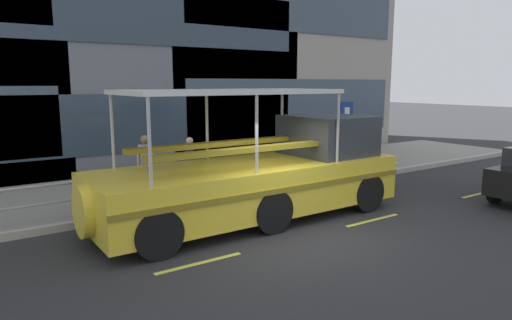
{
  "coord_description": "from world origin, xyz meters",
  "views": [
    {
      "loc": [
        -6.1,
        -7.65,
        3.35
      ],
      "look_at": [
        0.72,
        2.29,
        1.3
      ],
      "focal_mm": 31.81,
      "sensor_mm": 36.0,
      "label": 1
    }
  ],
  "objects_px": {
    "parking_sign": "(346,125)",
    "pedestrian_near_bow": "(302,147)",
    "pedestrian_mid_left": "(190,158)",
    "pedestrian_mid_right": "(145,160)",
    "duck_tour_boat": "(269,174)"
  },
  "relations": [
    {
      "from": "parking_sign",
      "to": "pedestrian_near_bow",
      "type": "distance_m",
      "value": 1.79
    },
    {
      "from": "parking_sign",
      "to": "pedestrian_near_bow",
      "type": "bearing_deg",
      "value": 158.69
    },
    {
      "from": "parking_sign",
      "to": "pedestrian_mid_left",
      "type": "bearing_deg",
      "value": 172.91
    },
    {
      "from": "parking_sign",
      "to": "pedestrian_mid_right",
      "type": "bearing_deg",
      "value": 174.17
    },
    {
      "from": "pedestrian_mid_right",
      "to": "duck_tour_boat",
      "type": "bearing_deg",
      "value": -55.4
    },
    {
      "from": "pedestrian_mid_right",
      "to": "pedestrian_near_bow",
      "type": "bearing_deg",
      "value": -1.37
    },
    {
      "from": "pedestrian_near_bow",
      "to": "pedestrian_mid_left",
      "type": "xyz_separation_m",
      "value": [
        -4.23,
        0.12,
        -0.02
      ]
    },
    {
      "from": "duck_tour_boat",
      "to": "pedestrian_near_bow",
      "type": "distance_m",
      "value": 4.55
    },
    {
      "from": "pedestrian_near_bow",
      "to": "pedestrian_mid_right",
      "type": "relative_size",
      "value": 0.93
    },
    {
      "from": "parking_sign",
      "to": "pedestrian_mid_right",
      "type": "distance_m",
      "value": 7.19
    },
    {
      "from": "duck_tour_boat",
      "to": "pedestrian_near_bow",
      "type": "relative_size",
      "value": 6.0
    },
    {
      "from": "parking_sign",
      "to": "pedestrian_mid_left",
      "type": "xyz_separation_m",
      "value": [
        -5.75,
        0.71,
        -0.76
      ]
    },
    {
      "from": "duck_tour_boat",
      "to": "pedestrian_mid_left",
      "type": "relative_size",
      "value": 6.11
    },
    {
      "from": "pedestrian_near_bow",
      "to": "pedestrian_mid_right",
      "type": "height_order",
      "value": "pedestrian_mid_right"
    },
    {
      "from": "parking_sign",
      "to": "pedestrian_near_bow",
      "type": "xyz_separation_m",
      "value": [
        -1.52,
        0.59,
        -0.74
      ]
    }
  ]
}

